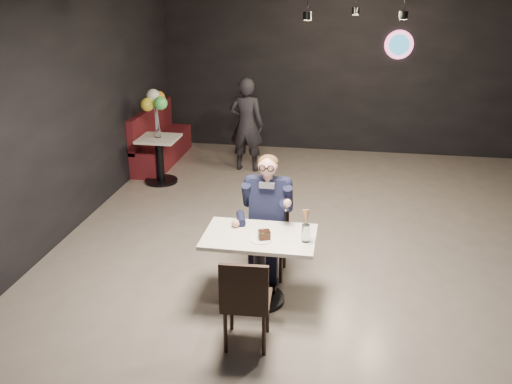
% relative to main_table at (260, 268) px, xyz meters
% --- Properties ---
extents(floor, '(9.00, 9.00, 0.00)m').
position_rel_main_table_xyz_m(floor, '(0.81, 0.91, -0.38)').
color(floor, gray).
rests_on(floor, ground).
extents(wall_sign, '(0.50, 0.06, 0.50)m').
position_rel_main_table_xyz_m(wall_sign, '(1.61, 5.38, 1.62)').
color(wall_sign, pink).
rests_on(wall_sign, floor).
extents(main_table, '(1.10, 0.70, 0.75)m').
position_rel_main_table_xyz_m(main_table, '(0.00, 0.00, 0.00)').
color(main_table, silver).
rests_on(main_table, floor).
extents(chair_far, '(0.42, 0.46, 0.92)m').
position_rel_main_table_xyz_m(chair_far, '(0.00, 0.55, 0.09)').
color(chair_far, black).
rests_on(chair_far, floor).
extents(chair_near, '(0.44, 0.48, 0.92)m').
position_rel_main_table_xyz_m(chair_near, '(0.00, -0.69, 0.09)').
color(chair_near, black).
rests_on(chair_near, floor).
extents(seated_man, '(0.60, 0.80, 1.44)m').
position_rel_main_table_xyz_m(seated_man, '(0.00, 0.55, 0.34)').
color(seated_man, black).
rests_on(seated_man, floor).
extents(dessert_plate, '(0.22, 0.22, 0.01)m').
position_rel_main_table_xyz_m(dessert_plate, '(0.03, -0.11, 0.38)').
color(dessert_plate, white).
rests_on(dessert_plate, main_table).
extents(cake_slice, '(0.13, 0.12, 0.08)m').
position_rel_main_table_xyz_m(cake_slice, '(0.06, -0.09, 0.43)').
color(cake_slice, black).
rests_on(cake_slice, dessert_plate).
extents(mint_leaf, '(0.06, 0.04, 0.01)m').
position_rel_main_table_xyz_m(mint_leaf, '(0.04, -0.13, 0.47)').
color(mint_leaf, green).
rests_on(mint_leaf, cake_slice).
extents(sundae_glass, '(0.08, 0.08, 0.18)m').
position_rel_main_table_xyz_m(sundae_glass, '(0.46, -0.07, 0.46)').
color(sundae_glass, silver).
rests_on(sundae_glass, main_table).
extents(wafer_cone, '(0.08, 0.08, 0.14)m').
position_rel_main_table_xyz_m(wafer_cone, '(0.46, -0.05, 0.62)').
color(wafer_cone, '#B07348').
rests_on(wafer_cone, sundae_glass).
extents(booth_bench, '(0.49, 1.96, 0.98)m').
position_rel_main_table_xyz_m(booth_bench, '(-2.44, 4.16, 0.12)').
color(booth_bench, '#4F1014').
rests_on(booth_bench, floor).
extents(side_table, '(0.61, 0.61, 0.76)m').
position_rel_main_table_xyz_m(side_table, '(-2.14, 3.16, 0.01)').
color(side_table, silver).
rests_on(side_table, floor).
extents(balloon_vase, '(0.09, 0.09, 0.14)m').
position_rel_main_table_xyz_m(balloon_vase, '(-2.14, 3.16, 0.44)').
color(balloon_vase, silver).
rests_on(balloon_vase, side_table).
extents(balloon_bunch, '(0.38, 0.38, 0.63)m').
position_rel_main_table_xyz_m(balloon_bunch, '(-2.14, 3.16, 0.84)').
color(balloon_bunch, yellow).
rests_on(balloon_bunch, balloon_vase).
extents(passerby, '(0.60, 0.42, 1.59)m').
position_rel_main_table_xyz_m(passerby, '(-0.88, 3.99, 0.42)').
color(passerby, black).
rests_on(passerby, floor).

